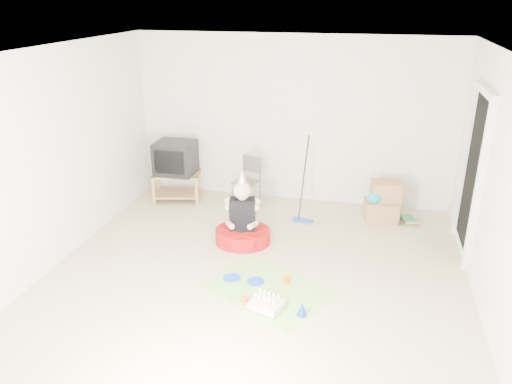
% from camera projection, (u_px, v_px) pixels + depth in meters
% --- Properties ---
extents(ground, '(5.00, 5.00, 0.00)m').
position_uv_depth(ground, '(256.00, 274.00, 6.00)').
color(ground, beige).
rests_on(ground, ground).
extents(doorway_recess, '(0.02, 0.90, 2.05)m').
position_uv_depth(doorway_recess, '(473.00, 177.00, 6.18)').
color(doorway_recess, black).
rests_on(doorway_recess, ground).
extents(tv_stand, '(0.83, 0.61, 0.46)m').
position_uv_depth(tv_stand, '(177.00, 184.00, 8.04)').
color(tv_stand, olive).
rests_on(tv_stand, ground).
extents(crt_tv, '(0.61, 0.51, 0.52)m').
position_uv_depth(crt_tv, '(175.00, 158.00, 7.87)').
color(crt_tv, black).
rests_on(crt_tv, tv_stand).
extents(folding_chair, '(0.46, 0.45, 0.80)m').
position_uv_depth(folding_chair, '(246.00, 182.00, 7.82)').
color(folding_chair, gray).
rests_on(folding_chair, ground).
extents(cardboard_boxes, '(0.54, 0.46, 0.60)m').
position_uv_depth(cardboard_boxes, '(382.00, 202.00, 7.33)').
color(cardboard_boxes, '#A97D52').
rests_on(cardboard_boxes, ground).
extents(floor_mop, '(0.32, 0.41, 1.23)m').
position_uv_depth(floor_mop, '(303.00, 205.00, 7.28)').
color(floor_mop, '#2250AC').
rests_on(floor_mop, ground).
extents(book_pile, '(0.24, 0.27, 0.11)m').
position_uv_depth(book_pile, '(409.00, 220.00, 7.30)').
color(book_pile, '#277740').
rests_on(book_pile, ground).
extents(seated_woman, '(0.85, 0.85, 1.06)m').
position_uv_depth(seated_woman, '(243.00, 227.00, 6.66)').
color(seated_woman, '#B21110').
rests_on(seated_woman, ground).
extents(party_mat, '(1.66, 1.51, 0.01)m').
position_uv_depth(party_mat, '(268.00, 289.00, 5.69)').
color(party_mat, '#F13276').
rests_on(party_mat, ground).
extents(birthday_cake, '(0.40, 0.36, 0.15)m').
position_uv_depth(birthday_cake, '(266.00, 305.00, 5.32)').
color(birthday_cake, silver).
rests_on(birthday_cake, party_mat).
extents(blue_plate_near, '(0.29, 0.29, 0.01)m').
position_uv_depth(blue_plate_near, '(256.00, 281.00, 5.83)').
color(blue_plate_near, blue).
rests_on(blue_plate_near, party_mat).
extents(blue_plate_far, '(0.29, 0.29, 0.01)m').
position_uv_depth(blue_plate_far, '(232.00, 278.00, 5.90)').
color(blue_plate_far, blue).
rests_on(blue_plate_far, party_mat).
extents(orange_cup_near, '(0.10, 0.10, 0.08)m').
position_uv_depth(orange_cup_near, '(286.00, 280.00, 5.79)').
color(orange_cup_near, '#D54F17').
rests_on(orange_cup_near, party_mat).
extents(orange_cup_far, '(0.10, 0.10, 0.08)m').
position_uv_depth(orange_cup_far, '(245.00, 300.00, 5.42)').
color(orange_cup_far, '#D54F17').
rests_on(orange_cup_far, party_mat).
extents(blue_party_hat, '(0.15, 0.15, 0.16)m').
position_uv_depth(blue_party_hat, '(302.00, 309.00, 5.20)').
color(blue_party_hat, '#193FB0').
rests_on(blue_party_hat, party_mat).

